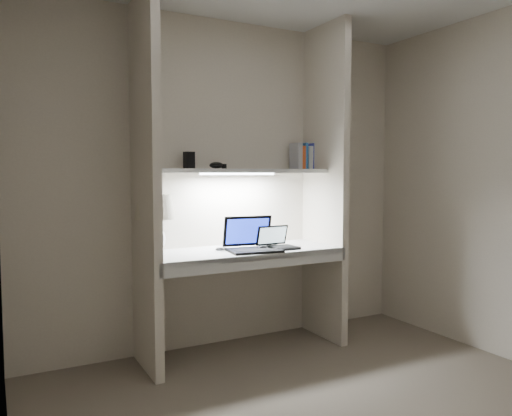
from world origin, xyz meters
TOP-DOWN VIEW (x-y plane):
  - back_wall at (0.00, 1.50)m, footprint 3.20×0.01m
  - alcove_panel_left at (-0.73, 1.23)m, footprint 0.06×0.55m
  - alcove_panel_right at (0.73, 1.23)m, footprint 0.06×0.55m
  - desk at (0.00, 1.23)m, footprint 1.40×0.55m
  - desk_apron at (0.00, 0.96)m, footprint 1.46×0.03m
  - shelf at (0.00, 1.32)m, footprint 1.40×0.36m
  - strip_light at (0.00, 1.32)m, footprint 0.60×0.04m
  - table_lamp at (-0.64, 1.32)m, footprint 0.28×0.28m
  - laptop_main at (0.03, 1.15)m, footprint 0.41×0.36m
  - laptop_netbook at (0.24, 1.15)m, footprint 0.26×0.23m
  - speaker at (0.26, 1.30)m, footprint 0.12×0.10m
  - mouse at (0.10, 1.13)m, footprint 0.12×0.09m
  - cable_coil at (-0.14, 1.30)m, footprint 0.11×0.11m
  - sticky_note at (-0.64, 1.29)m, footprint 0.09×0.09m
  - book_row at (0.65, 1.40)m, footprint 0.20×0.14m
  - shelf_box at (-0.36, 1.40)m, footprint 0.08×0.06m
  - shelf_gadget at (-0.17, 1.33)m, footprint 0.12×0.10m

SIDE VIEW (x-z plane):
  - desk_apron at x=0.00m, z-range 0.67..0.77m
  - desk at x=0.00m, z-range 0.73..0.77m
  - sticky_note at x=-0.64m, z-range 0.77..0.77m
  - cable_coil at x=-0.14m, z-range 0.77..0.78m
  - mouse at x=0.10m, z-range 0.77..0.81m
  - laptop_netbook at x=0.24m, z-range 0.73..0.89m
  - laptop_main at x=0.03m, z-range 0.70..0.95m
  - speaker at x=0.26m, z-range 0.77..0.93m
  - table_lamp at x=-0.64m, z-range 0.84..1.26m
  - back_wall at x=0.00m, z-range 0.00..2.50m
  - alcove_panel_left at x=-0.73m, z-range 0.00..2.50m
  - alcove_panel_right at x=0.73m, z-range 0.00..2.50m
  - strip_light at x=0.00m, z-range 1.32..1.34m
  - shelf at x=0.00m, z-range 1.34..1.36m
  - shelf_gadget at x=-0.17m, z-range 1.37..1.41m
  - shelf_box at x=-0.36m, z-range 1.36..1.49m
  - book_row at x=0.65m, z-range 1.36..1.57m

